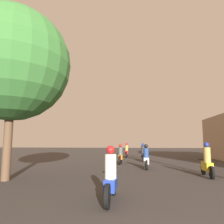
# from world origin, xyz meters

# --- Properties ---
(motorcycle_blue) EXTENTS (0.60, 2.03, 1.52)m
(motorcycle_blue) POSITION_xyz_m (-1.65, 5.25, 0.60)
(motorcycle_blue) COLOR black
(motorcycle_blue) RESTS_ON ground_plane
(motorcycle_yellow) EXTENTS (0.60, 1.83, 1.61)m
(motorcycle_yellow) POSITION_xyz_m (2.33, 9.94, 0.63)
(motorcycle_yellow) COLOR black
(motorcycle_yellow) RESTS_ON ground_plane
(motorcycle_white) EXTENTS (0.60, 1.89, 1.48)m
(motorcycle_white) POSITION_xyz_m (-0.38, 12.82, 0.60)
(motorcycle_white) COLOR black
(motorcycle_white) RESTS_ON ground_plane
(motorcycle_orange) EXTENTS (0.60, 1.97, 1.47)m
(motorcycle_orange) POSITION_xyz_m (-2.17, 15.62, 0.59)
(motorcycle_orange) COLOR black
(motorcycle_orange) RESTS_ON ground_plane
(motorcycle_black) EXTENTS (0.60, 2.12, 1.52)m
(motorcycle_black) POSITION_xyz_m (-0.44, 18.17, 0.62)
(motorcycle_black) COLOR black
(motorcycle_black) RESTS_ON ground_plane
(motorcycle_red) EXTENTS (0.60, 2.07, 1.52)m
(motorcycle_red) POSITION_xyz_m (-2.04, 22.39, 0.61)
(motorcycle_red) COLOR black
(motorcycle_red) RESTS_ON ground_plane
(street_tree) EXTENTS (5.17, 5.17, 7.71)m
(street_tree) POSITION_xyz_m (-6.46, 7.94, 5.12)
(street_tree) COLOR brown
(street_tree) RESTS_ON ground_plane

